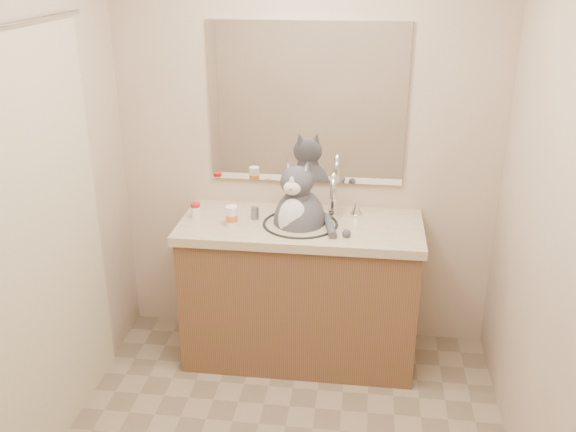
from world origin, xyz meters
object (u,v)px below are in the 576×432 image
Objects in this scene: cat at (299,218)px; grey_canister at (255,213)px; pill_bottle_orange at (232,216)px; pill_bottle_redcap at (196,211)px.

cat is 8.26× the size of grey_canister.
pill_bottle_orange is (-0.36, -0.09, 0.03)m from cat.
cat reaches higher than pill_bottle_redcap.
cat reaches higher than grey_canister.
grey_canister is at bearing 5.84° from pill_bottle_redcap.
cat is 0.58m from pill_bottle_redcap.
pill_bottle_orange is (0.22, -0.08, 0.01)m from pill_bottle_redcap.
pill_bottle_redcap is at bearing -164.74° from cat.
cat is 0.25m from grey_canister.
pill_bottle_orange reaches higher than grey_canister.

